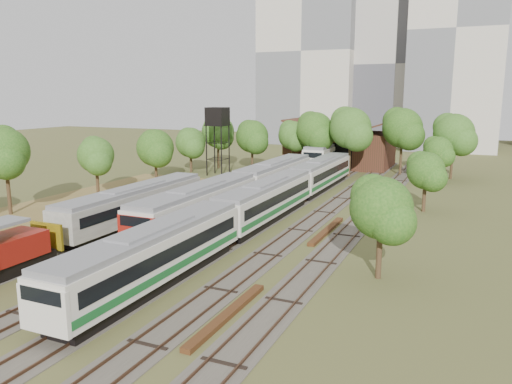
% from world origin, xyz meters
% --- Properties ---
extents(ground, '(240.00, 240.00, 0.00)m').
position_xyz_m(ground, '(0.00, 0.00, 0.00)').
color(ground, '#475123').
rests_on(ground, ground).
extents(dry_grass_patch, '(14.00, 60.00, 0.04)m').
position_xyz_m(dry_grass_patch, '(-18.00, 8.00, 0.02)').
color(dry_grass_patch, brown).
rests_on(dry_grass_patch, ground).
extents(tracks, '(24.60, 80.00, 0.19)m').
position_xyz_m(tracks, '(-0.67, 25.00, 0.04)').
color(tracks, '#4C473D').
rests_on(tracks, ground).
extents(railcar_red_set, '(3.09, 34.57, 3.82)m').
position_xyz_m(railcar_red_set, '(-2.00, 22.94, 2.02)').
color(railcar_red_set, black).
rests_on(railcar_red_set, ground).
extents(railcar_green_set, '(2.93, 52.08, 3.62)m').
position_xyz_m(railcar_green_set, '(2.00, 19.68, 1.92)').
color(railcar_green_set, black).
rests_on(railcar_green_set, ground).
extents(railcar_rear, '(3.29, 16.08, 4.08)m').
position_xyz_m(railcar_rear, '(-2.00, 54.27, 2.16)').
color(railcar_rear, black).
rests_on(railcar_rear, ground).
extents(old_grey_coach, '(2.82, 18.00, 3.48)m').
position_xyz_m(old_grey_coach, '(-8.00, 13.53, 1.90)').
color(old_grey_coach, black).
rests_on(old_grey_coach, ground).
extents(water_tower, '(2.80, 2.80, 9.70)m').
position_xyz_m(water_tower, '(-14.75, 41.59, 8.17)').
color(water_tower, black).
rests_on(water_tower, ground).
extents(rail_pile_near, '(0.56, 8.40, 0.28)m').
position_xyz_m(rail_pile_near, '(8.00, 0.17, 0.14)').
color(rail_pile_near, '#532F17').
rests_on(rail_pile_near, ground).
extents(rail_pile_far, '(0.56, 8.92, 0.29)m').
position_xyz_m(rail_pile_far, '(8.20, 18.16, 0.14)').
color(rail_pile_far, '#532F17').
rests_on(rail_pile_far, ground).
extents(maintenance_shed, '(16.45, 11.55, 7.58)m').
position_xyz_m(maintenance_shed, '(-1.00, 57.98, 2.91)').
color(maintenance_shed, '#392214').
rests_on(maintenance_shed, ground).
extents(tree_band_left, '(8.14, 56.02, 8.44)m').
position_xyz_m(tree_band_left, '(-20.42, 17.95, 5.11)').
color(tree_band_left, '#382616').
rests_on(tree_band_left, ground).
extents(tree_band_far, '(39.57, 10.51, 9.75)m').
position_xyz_m(tree_band_far, '(0.10, 49.64, 6.18)').
color(tree_band_far, '#382616').
rests_on(tree_band_far, ground).
extents(tree_band_right, '(4.52, 42.66, 6.52)m').
position_xyz_m(tree_band_right, '(14.56, 28.33, 4.27)').
color(tree_band_right, '#382616').
rests_on(tree_band_right, ground).
extents(tower_left, '(22.00, 16.00, 42.00)m').
position_xyz_m(tower_left, '(-18.00, 95.00, 21.00)').
color(tower_left, beige).
rests_on(tower_left, ground).
extents(tower_centre, '(20.00, 18.00, 36.00)m').
position_xyz_m(tower_centre, '(2.00, 100.00, 18.00)').
color(tower_centre, '#B1AAA1').
rests_on(tower_centre, ground).
extents(tower_right, '(18.00, 16.00, 48.00)m').
position_xyz_m(tower_right, '(14.00, 92.00, 24.00)').
color(tower_right, beige).
rests_on(tower_right, ground).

